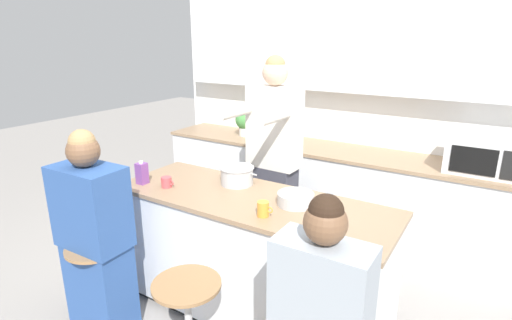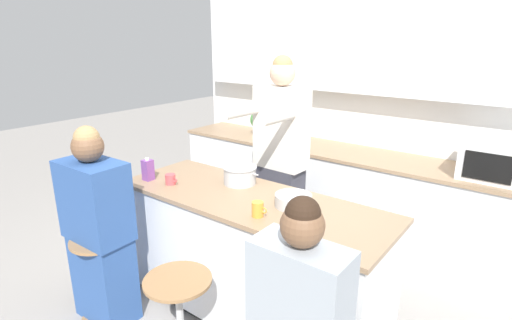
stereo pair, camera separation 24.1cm
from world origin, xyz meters
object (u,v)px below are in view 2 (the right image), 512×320
Objects in this scene: juice_carton at (148,170)px; bar_stool_center at (180,319)px; coffee_cup_far at (258,209)px; cooking_pot at (240,175)px; coffee_cup_near at (171,179)px; person_cooking at (280,169)px; kitchen_island at (250,257)px; bar_stool_leftmost at (104,274)px; person_wrapped_blanket at (99,233)px; microwave at (499,162)px; potted_plant at (259,121)px; fruit_bowl at (293,200)px.

bar_stool_center is at bearing -29.92° from juice_carton.
bar_stool_center is 6.12× the size of coffee_cup_far.
cooking_pot is at bearing 105.23° from bar_stool_center.
person_cooking is at bearing 61.56° from coffee_cup_near.
kitchen_island is 3.07× the size of bar_stool_leftmost.
person_wrapped_blanket is 4.21× the size of cooking_pot.
coffee_cup_far is at bearing 22.53° from person_wrapped_blanket.
person_wrapped_blanket is 2.77× the size of microwave.
microwave is at bearing 48.00° from kitchen_island.
kitchen_island is 1.38× the size of person_wrapped_blanket.
kitchen_island is at bearing 90.00° from bar_stool_center.
bar_stool_leftmost is at bearing -179.79° from bar_stool_center.
bar_stool_leftmost is 2.25m from potted_plant.
fruit_bowl is (0.54, -0.11, -0.03)m from cooking_pot.
coffee_cup_near is at bearing -166.42° from kitchen_island.
bar_stool_leftmost is 6.12× the size of coffee_cup_far.
bar_stool_leftmost is 1.89× the size of cooking_pot.
coffee_cup_far is (0.41, -0.85, 0.05)m from person_cooking.
cooking_pot is at bearing 39.24° from coffee_cup_near.
fruit_bowl is at bearing -46.53° from potted_plant.
cooking_pot is 0.51m from coffee_cup_near.
microwave is (1.90, 1.56, 0.10)m from coffee_cup_near.
person_cooking is at bearing 85.44° from cooking_pot.
potted_plant is (-1.31, 1.38, 0.12)m from fruit_bowl.
cooking_pot is 3.23× the size of coffee_cup_far.
juice_carton is (-0.02, 0.47, 0.33)m from person_wrapped_blanket.
fruit_bowl is 0.85× the size of potted_plant.
person_wrapped_blanket is 1.16m from coffee_cup_far.
person_wrapped_blanket is at bearing -135.12° from microwave.
kitchen_island is 8.28× the size of fruit_bowl.
kitchen_island is 1.06m from person_wrapped_blanket.
person_cooking reaches higher than bar_stool_center.
fruit_bowl reaches higher than coffee_cup_near.
bar_stool_center is 2.54m from microwave.
potted_plant reaches higher than bar_stool_center.
kitchen_island is 0.68m from bar_stool_center.
coffee_cup_far is 0.61× the size of juice_carton.
fruit_bowl is 2.27× the size of coffee_cup_far.
person_cooking is at bearing 52.71° from juice_carton.
juice_carton is at bearing -167.09° from kitchen_island.
potted_plant reaches higher than cooking_pot.
bar_stool_center is 0.45× the size of person_wrapped_blanket.
kitchen_island is at bearing 137.74° from coffee_cup_far.
kitchen_island is 18.29× the size of coffee_cup_near.
kitchen_island is 1.01m from juice_carton.
coffee_cup_far is at bearing -39.66° from cooking_pot.
microwave is (2.08, 2.07, 0.39)m from person_wrapped_blanket.
coffee_cup_far is at bearing 64.80° from bar_stool_center.
fruit_bowl is at bearing 67.07° from bar_stool_center.
kitchen_island is at bearing -168.89° from fruit_bowl.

